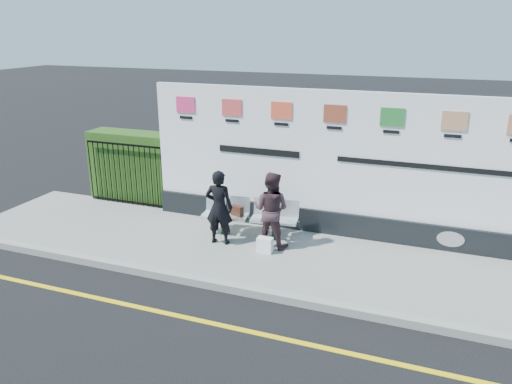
% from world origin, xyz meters
% --- Properties ---
extents(ground, '(80.00, 80.00, 0.00)m').
position_xyz_m(ground, '(0.00, 0.00, 0.00)').
color(ground, black).
extents(pavement, '(14.00, 3.00, 0.12)m').
position_xyz_m(pavement, '(0.00, 2.50, 0.06)').
color(pavement, gray).
rests_on(pavement, ground).
extents(kerb, '(14.00, 0.18, 0.14)m').
position_xyz_m(kerb, '(0.00, 1.00, 0.07)').
color(kerb, gray).
rests_on(kerb, ground).
extents(yellow_line, '(14.00, 0.10, 0.01)m').
position_xyz_m(yellow_line, '(0.00, 0.00, 0.00)').
color(yellow_line, yellow).
rests_on(yellow_line, ground).
extents(billboard, '(8.00, 0.30, 3.00)m').
position_xyz_m(billboard, '(0.50, 3.85, 1.42)').
color(billboard, black).
rests_on(billboard, pavement).
extents(hedge, '(2.35, 0.70, 1.70)m').
position_xyz_m(hedge, '(-4.58, 4.30, 0.97)').
color(hedge, '#294F17').
rests_on(hedge, pavement).
extents(railing, '(2.05, 0.06, 1.54)m').
position_xyz_m(railing, '(-4.58, 3.85, 0.89)').
color(railing, black).
rests_on(railing, pavement).
extents(bench, '(2.06, 0.79, 0.43)m').
position_xyz_m(bench, '(-1.04, 3.06, 0.33)').
color(bench, silver).
rests_on(bench, pavement).
extents(woman_left, '(0.59, 0.42, 1.53)m').
position_xyz_m(woman_left, '(-1.47, 2.53, 0.88)').
color(woman_left, black).
rests_on(woman_left, pavement).
extents(woman_right, '(0.78, 0.63, 1.53)m').
position_xyz_m(woman_right, '(-0.46, 2.76, 0.89)').
color(woman_right, '#3A262A').
rests_on(woman_right, pavement).
extents(handbag_brown, '(0.29, 0.20, 0.21)m').
position_xyz_m(handbag_brown, '(-1.30, 3.03, 0.66)').
color(handbag_brown, black).
rests_on(handbag_brown, bench).
extents(carrier_bag_white, '(0.30, 0.18, 0.30)m').
position_xyz_m(carrier_bag_white, '(-0.47, 2.43, 0.27)').
color(carrier_bag_white, white).
rests_on(carrier_bag_white, pavement).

